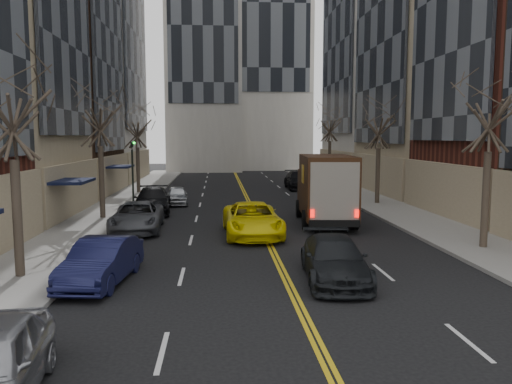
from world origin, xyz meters
The scene contains 21 objects.
sidewalk_left centered at (-9.00, 27.00, 0.07)m, with size 4.00×66.00×0.15m, color slate.
sidewalk_right centered at (9.00, 27.00, 0.07)m, with size 4.00×66.00×0.15m, color slate.
streetwall_right centered at (16.38, 32.20, 15.09)m, with size 12.26×49.00×34.00m.
tree_lf_near centered at (-8.80, 8.00, 6.24)m, with size 3.20×3.20×8.41m.
tree_lf_mid centered at (-8.80, 20.00, 6.60)m, with size 3.20×3.20×8.91m.
tree_lf_far centered at (-8.80, 33.00, 6.02)m, with size 3.20×3.20×8.12m.
tree_rt_near centered at (8.80, 11.00, 6.45)m, with size 3.20×3.20×8.71m.
tree_rt_mid centered at (8.80, 25.00, 6.17)m, with size 3.20×3.20×8.32m.
tree_rt_far centered at (8.80, 40.00, 6.74)m, with size 3.20×3.20×9.11m.
traffic_signal centered at (-7.39, 22.00, 2.82)m, with size 0.29×0.26×4.70m.
ups_truck centered at (3.58, 17.84, 1.88)m, with size 3.21×6.99×3.73m.
observer_sedan centered at (1.57, 7.16, 0.70)m, with size 2.35×4.98×1.40m.
taxi centered at (-0.61, 14.81, 0.79)m, with size 2.62×5.67×1.58m, color yellow.
pedestrian centered at (2.47, 15.63, 0.78)m, with size 0.57×0.38×1.57m, color black.
parked_lf_b centered at (-6.01, 7.38, 0.72)m, with size 1.53×4.40×1.45m, color #111335.
parked_lf_c centered at (-6.30, 16.42, 0.73)m, with size 2.41×5.22×1.45m, color #48494F.
parked_lf_d centered at (-6.30, 22.40, 0.77)m, with size 2.17×5.34×1.55m, color black.
parked_lf_e centered at (-5.10, 26.28, 0.64)m, with size 1.50×3.74×1.27m, color #B2B6BA.
parked_rt_a centered at (6.28, 25.47, 0.64)m, with size 1.36×3.91×1.29m, color #4D4F55.
parked_rt_b centered at (5.73, 29.44, 0.68)m, with size 2.25×4.89×1.36m, color #B1B3B9.
parked_rt_c centered at (5.10, 35.85, 0.82)m, with size 2.29×5.63×1.63m, color black.
Camera 1 is at (-2.24, -8.66, 4.72)m, focal length 35.00 mm.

